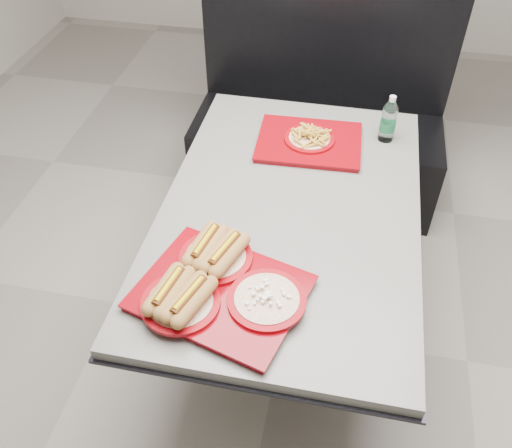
% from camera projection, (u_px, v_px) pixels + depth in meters
% --- Properties ---
extents(ground, '(6.00, 6.00, 0.00)m').
position_uv_depth(ground, '(283.00, 331.00, 2.43)').
color(ground, gray).
rests_on(ground, ground).
extents(diner_table, '(0.92, 1.42, 0.75)m').
position_uv_depth(diner_table, '(289.00, 239.00, 2.03)').
color(diner_table, black).
rests_on(diner_table, ground).
extents(booth_bench, '(1.30, 0.57, 1.35)m').
position_uv_depth(booth_bench, '(318.00, 123.00, 2.93)').
color(booth_bench, black).
rests_on(booth_bench, ground).
extents(tray_near, '(0.56, 0.49, 0.10)m').
position_uv_depth(tray_near, '(216.00, 284.00, 1.61)').
color(tray_near, maroon).
rests_on(tray_near, diner_table).
extents(tray_far, '(0.43, 0.34, 0.08)m').
position_uv_depth(tray_far, '(309.00, 140.00, 2.17)').
color(tray_far, maroon).
rests_on(tray_far, diner_table).
extents(water_bottle, '(0.06, 0.06, 0.20)m').
position_uv_depth(water_bottle, '(388.00, 121.00, 2.16)').
color(water_bottle, silver).
rests_on(water_bottle, diner_table).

